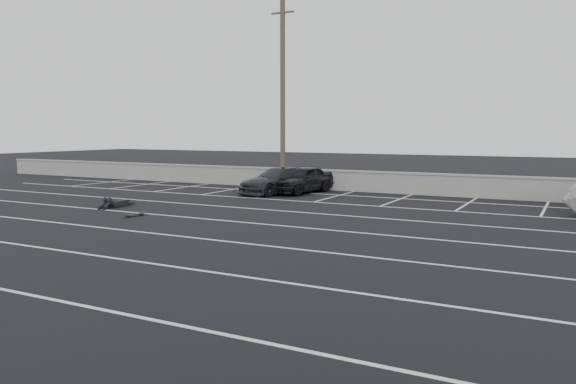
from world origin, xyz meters
The scene contains 8 objects.
ground centered at (0.00, 0.00, 0.00)m, with size 120.00×120.00×0.00m, color black.
seawall centered at (0.00, 14.00, 0.55)m, with size 50.00×0.45×1.06m.
stall_lines centered at (-0.08, 4.41, 0.00)m, with size 36.00×20.05×0.01m.
car_left centered at (-1.06, 11.97, 0.68)m, with size 1.60×3.98×1.36m, color black.
car_right centered at (-1.93, 11.23, 0.64)m, with size 1.80×4.42×1.28m, color black.
utility_pole centered at (-2.78, 13.20, 4.94)m, with size 1.30×0.26×9.75m.
person centered at (-5.43, 4.13, 0.23)m, with size 1.19×2.40×0.46m, color black, non-canonical shape.
skateboard centered at (-2.92, 2.27, 0.07)m, with size 0.35×0.81×0.09m.
Camera 1 is at (11.31, -12.78, 3.06)m, focal length 35.00 mm.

